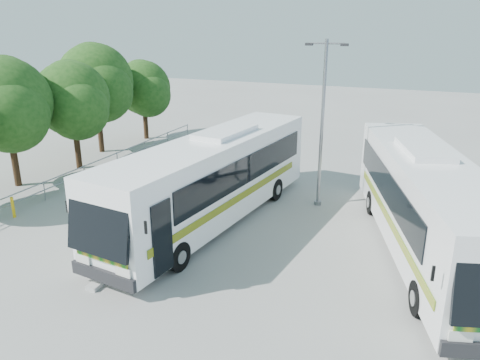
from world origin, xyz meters
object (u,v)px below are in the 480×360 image
at_px(tree_far_b, 7,103).
at_px(tree_far_d, 96,82).
at_px(bollard, 13,207).
at_px(coach_main, 212,178).
at_px(tree_far_c, 73,99).
at_px(lamppost, 322,118).
at_px(coach_adjacent, 427,203).
at_px(tree_far_e, 144,88).

height_order(tree_far_b, tree_far_d, tree_far_d).
distance_m(tree_far_b, bollard, 6.28).
relative_size(coach_main, bollard, 13.97).
xyz_separation_m(tree_far_b, tree_far_c, (0.89, 3.90, -0.31)).
xyz_separation_m(coach_main, lamppost, (3.88, 3.85, 2.26)).
bearing_deg(bollard, tree_far_d, 108.11).
bearing_deg(lamppost, coach_adjacent, -37.22).
xyz_separation_m(tree_far_d, bollard, (3.61, -11.04, -4.32)).
relative_size(tree_far_b, coach_main, 0.50).
relative_size(tree_far_d, coach_main, 0.53).
relative_size(lamppost, bollard, 7.89).
bearing_deg(lamppost, bollard, -153.56).
distance_m(tree_far_c, lamppost, 15.00).
xyz_separation_m(tree_far_e, bollard, (2.93, -15.54, -3.39)).
height_order(tree_far_d, bollard, tree_far_d).
distance_m(coach_adjacent, lamppost, 6.41).
relative_size(tree_far_d, lamppost, 0.93).
bearing_deg(lamppost, tree_far_b, -170.04).
distance_m(tree_far_e, coach_adjacent, 23.76).
distance_m(tree_far_b, tree_far_c, 4.01).
xyz_separation_m(tree_far_b, coach_adjacent, (20.81, 0.09, -2.51)).
distance_m(tree_far_b, lamppost, 16.27).
relative_size(coach_main, coach_adjacent, 1.02).
xyz_separation_m(coach_main, coach_adjacent, (8.80, 0.43, -0.03)).
xyz_separation_m(tree_far_b, bollard, (3.32, -3.44, -4.07)).
bearing_deg(bollard, lamppost, 28.90).
height_order(tree_far_c, bollard, tree_far_c).
xyz_separation_m(tree_far_e, coach_main, (11.62, -12.45, -1.80)).
bearing_deg(tree_far_c, bollard, -71.74).
bearing_deg(tree_far_c, coach_main, -20.90).
distance_m(coach_main, coach_adjacent, 8.81).
relative_size(tree_far_e, bollard, 5.94).
bearing_deg(coach_adjacent, tree_far_c, 151.83).
bearing_deg(tree_far_c, coach_adjacent, -10.84).
height_order(coach_main, lamppost, lamppost).
bearing_deg(tree_far_b, tree_far_c, 77.09).
bearing_deg(tree_far_c, tree_far_d, 107.83).
distance_m(tree_far_b, coach_main, 12.27).
bearing_deg(tree_far_e, tree_far_b, -91.83).
bearing_deg(lamppost, tree_far_c, 176.01).
distance_m(tree_far_c, coach_adjacent, 20.40).
xyz_separation_m(lamppost, bollard, (-12.57, -6.94, -3.84)).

